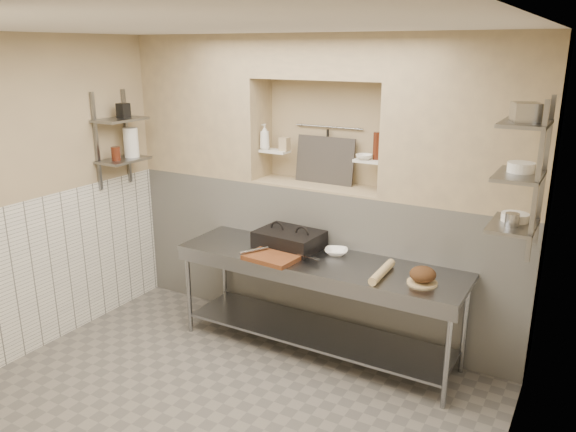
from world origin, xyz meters
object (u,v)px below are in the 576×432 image
Objects in this scene: rolling_pin at (382,272)px; bowl_alcove at (364,157)px; prep_table at (317,286)px; jug_left at (131,142)px; bread_loaf at (423,274)px; bottle_soap at (265,137)px; panini_press at (289,239)px; cutting_board at (271,258)px; mixing_bowl at (336,252)px.

bowl_alcove reaches higher than rolling_pin.
prep_table is 8.83× the size of jug_left.
rolling_pin is at bearing -1.27° from jug_left.
jug_left is at bearing 178.73° from rolling_pin.
bread_loaf is 3.16m from jug_left.
bowl_alcove is at bearing 0.86° from bottle_soap.
bread_loaf is (1.31, -0.20, -0.00)m from panini_press.
bowl_alcove is (0.53, 0.74, 0.82)m from cutting_board.
rolling_pin is 1.10m from bowl_alcove.
prep_table is 2.39m from jug_left.
bread_loaf is at bearing 6.59° from cutting_board.
bread_loaf is at bearing 3.13° from rolling_pin.
cutting_board is 0.96× the size of rolling_pin.
bottle_soap reaches higher than jug_left.
bottle_soap is (-0.51, 0.73, 0.92)m from cutting_board.
cutting_board is 0.98m from rolling_pin.
jug_left is at bearing 179.21° from bread_loaf.
mixing_bowl is (0.45, 0.05, -0.05)m from panini_press.
bread_loaf is at bearing -3.40° from prep_table.
bread_loaf is (0.33, 0.02, 0.04)m from rolling_pin.
bread_loaf reaches higher than cutting_board.
rolling_pin is at bearing -8.22° from panini_press.
cutting_board is 1.22m from bowl_alcove.
prep_table is 17.40× the size of bowl_alcove.
bowl_alcove is at bearing 71.34° from prep_table.
panini_press is 4.08× the size of bowl_alcove.
jug_left is (-1.75, -0.15, 0.78)m from panini_press.
bowl_alcove reaches higher than bread_loaf.
mixing_bowl is at bearing 163.90° from bread_loaf.
panini_press is at bearing -173.56° from mixing_bowl.
prep_table is 12.64× the size of mixing_bowl.
cutting_board is 2.16× the size of mixing_bowl.
bottle_soap is (-0.50, 0.38, 0.86)m from panini_press.
mixing_bowl is 0.59m from rolling_pin.
prep_table is 1.23m from bowl_alcove.
bottle_soap reaches higher than cutting_board.
rolling_pin is (0.98, -0.21, -0.04)m from panini_press.
prep_table is at bearing 176.60° from bread_loaf.
bread_loaf is at bearing -16.10° from mixing_bowl.
rolling_pin is at bearing -54.25° from bowl_alcove.
panini_press is at bearing 171.48° from bread_loaf.
bowl_alcove reaches higher than prep_table.
panini_press is at bearing 167.71° from rolling_pin.
bread_loaf is (0.95, -0.06, 0.33)m from prep_table.
mixing_bowl is (0.44, 0.40, 0.01)m from cutting_board.
bread_loaf is at bearing -17.77° from bottle_soap.
rolling_pin is 2.85m from jug_left.
bottle_soap is at bearing 162.23° from bread_loaf.
panini_press is 1.01m from bowl_alcove.
cutting_board is 0.59m from mixing_bowl.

